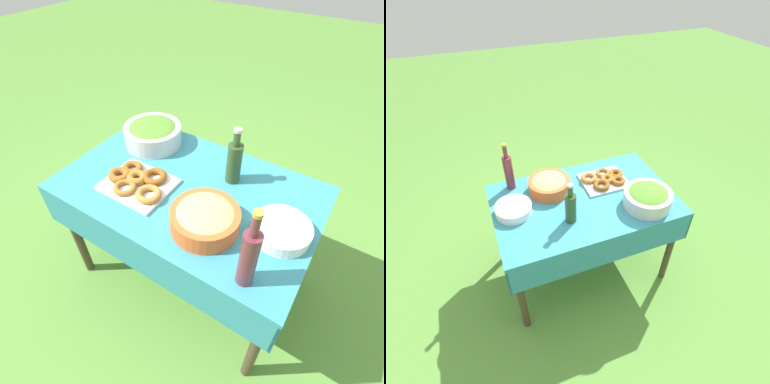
{
  "view_description": "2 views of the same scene",
  "coord_description": "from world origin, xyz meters",
  "views": [
    {
      "loc": [
        -0.6,
        0.89,
        1.74
      ],
      "look_at": [
        -0.06,
        0.06,
        0.8
      ],
      "focal_mm": 28.0,
      "sensor_mm": 36.0,
      "label": 1
    },
    {
      "loc": [
        -0.6,
        -1.44,
        2.13
      ],
      "look_at": [
        -0.05,
        -0.01,
        0.84
      ],
      "focal_mm": 28.0,
      "sensor_mm": 36.0,
      "label": 2
    }
  ],
  "objects": [
    {
      "name": "ground_plane",
      "position": [
        0.0,
        0.0,
        0.0
      ],
      "size": [
        14.0,
        14.0,
        0.0
      ],
      "primitive_type": "plane",
      "color": "#568C38"
    },
    {
      "name": "picnic_table",
      "position": [
        0.0,
        0.0,
        0.65
      ],
      "size": [
        1.25,
        0.79,
        0.75
      ],
      "color": "teal",
      "rests_on": "ground_plane"
    },
    {
      "name": "salad_bowl",
      "position": [
        0.38,
        -0.21,
        0.82
      ],
      "size": [
        0.32,
        0.32,
        0.13
      ],
      "color": "silver",
      "rests_on": "picnic_table"
    },
    {
      "name": "pasta_bowl",
      "position": [
        -0.2,
        0.17,
        0.81
      ],
      "size": [
        0.29,
        0.29,
        0.11
      ],
      "color": "#E05B28",
      "rests_on": "picnic_table"
    },
    {
      "name": "donut_platter",
      "position": [
        0.21,
        0.12,
        0.78
      ],
      "size": [
        0.36,
        0.3,
        0.05
      ],
      "color": "silver",
      "rests_on": "picnic_table"
    },
    {
      "name": "plate_stack",
      "position": [
        -0.48,
        0.04,
        0.78
      ],
      "size": [
        0.24,
        0.24,
        0.06
      ],
      "color": "white",
      "rests_on": "picnic_table"
    },
    {
      "name": "olive_oil_bottle",
      "position": [
        -0.15,
        -0.16,
        0.87
      ],
      "size": [
        0.07,
        0.07,
        0.29
      ],
      "color": "#2D4723",
      "rests_on": "picnic_table"
    },
    {
      "name": "wine_bottle",
      "position": [
        -0.44,
        0.31,
        0.9
      ],
      "size": [
        0.06,
        0.06,
        0.36
      ],
      "color": "maroon",
      "rests_on": "picnic_table"
    }
  ]
}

